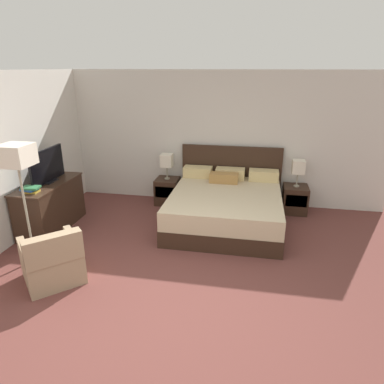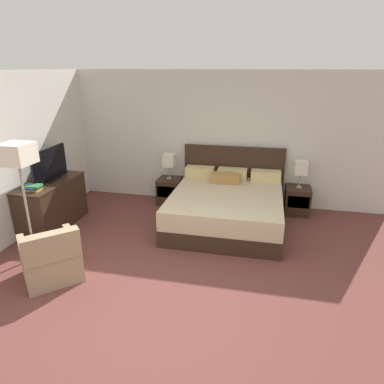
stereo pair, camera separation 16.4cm
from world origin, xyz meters
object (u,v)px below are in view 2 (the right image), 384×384
object	(u,v)px
armchair_by_window	(51,259)
table_lamp_left	(169,161)
tv	(50,165)
nightstand_left	(170,191)
floor_lamp	(18,161)
table_lamp_right	(301,168)
dresser	(53,204)
nightstand_right	(297,200)
bed	(227,206)
book_blue_cover	(31,188)
book_small_top	(33,186)
book_red_cover	(33,190)

from	to	relation	value
armchair_by_window	table_lamp_left	bearing A→B (deg)	75.31
tv	nightstand_left	bearing A→B (deg)	40.66
armchair_by_window	floor_lamp	bearing A→B (deg)	144.91
nightstand_left	table_lamp_left	world-z (taller)	table_lamp_left
nightstand_left	table_lamp_right	size ratio (longest dim) A/B	1.02
table_lamp_left	dresser	distance (m)	2.30
nightstand_right	table_lamp_right	size ratio (longest dim) A/B	1.02
bed	armchair_by_window	distance (m)	2.99
dresser	book_blue_cover	bearing A→B (deg)	-91.85
dresser	floor_lamp	world-z (taller)	floor_lamp
table_lamp_right	dresser	world-z (taller)	table_lamp_right
bed	book_small_top	world-z (taller)	bed
nightstand_right	floor_lamp	size ratio (longest dim) A/B	0.30
table_lamp_right	floor_lamp	xyz separation A→B (m)	(-3.86, -2.54, 0.58)
nightstand_left	floor_lamp	distance (m)	3.12
bed	floor_lamp	bearing A→B (deg)	-145.45
dresser	book_small_top	bearing A→B (deg)	-87.58
table_lamp_right	book_small_top	xyz separation A→B (m)	(-4.17, -1.95, 0.00)
bed	book_red_cover	distance (m)	3.19
dresser	book_red_cover	distance (m)	0.61
book_blue_cover	armchair_by_window	distance (m)	1.47
book_small_top	floor_lamp	bearing A→B (deg)	-62.18
dresser	book_small_top	world-z (taller)	book_small_top
armchair_by_window	floor_lamp	world-z (taller)	floor_lamp
dresser	tv	world-z (taller)	tv
dresser	book_red_cover	size ratio (longest dim) A/B	6.24
nightstand_left	nightstand_right	size ratio (longest dim) A/B	1.00
book_small_top	armchair_by_window	world-z (taller)	book_small_top
nightstand_left	nightstand_right	xyz separation A→B (m)	(2.52, 0.00, 0.00)
nightstand_right	book_blue_cover	bearing A→B (deg)	-155.14
nightstand_right	floor_lamp	bearing A→B (deg)	-146.72
nightstand_left	book_red_cover	size ratio (longest dim) A/B	2.38
table_lamp_left	book_blue_cover	distance (m)	2.58
bed	nightstand_left	size ratio (longest dim) A/B	4.09
book_red_cover	floor_lamp	world-z (taller)	floor_lamp
book_small_top	nightstand_right	bearing A→B (deg)	25.03
table_lamp_right	tv	distance (m)	4.43
dresser	tv	distance (m)	0.68
table_lamp_right	dresser	distance (m)	4.48
tv	floor_lamp	bearing A→B (deg)	-73.53
table_lamp_right	book_small_top	distance (m)	4.61
bed	table_lamp_left	size ratio (longest dim) A/B	4.17
table_lamp_right	tv	world-z (taller)	tv
nightstand_right	book_blue_cover	world-z (taller)	book_blue_cover
book_blue_cover	floor_lamp	distance (m)	0.91
nightstand_left	dresser	world-z (taller)	dresser
tv	nightstand_right	bearing A→B (deg)	18.88
floor_lamp	bed	bearing A→B (deg)	34.55
nightstand_right	dresser	world-z (taller)	dresser
bed	floor_lamp	xyz separation A→B (m)	(-2.60, -1.79, 1.15)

